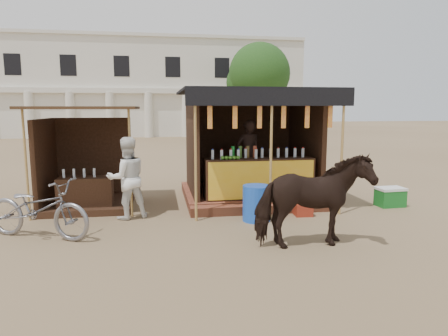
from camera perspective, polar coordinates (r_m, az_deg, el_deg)
name	(u,v)px	position (r m, az deg, el deg)	size (l,w,h in m)	color
ground	(239,244)	(7.09, 2.17, -10.75)	(120.00, 120.00, 0.00)	#846B4C
main_stall	(251,160)	(10.28, 3.87, 1.20)	(3.60, 3.61, 2.78)	#984F31
secondary_stall	(81,172)	(10.06, -19.71, -0.48)	(2.40, 2.40, 2.38)	#3C2215
cow	(313,201)	(6.84, 12.55, -4.66)	(0.87, 1.90, 1.61)	black
motorbike	(38,209)	(7.98, -25.01, -5.29)	(0.72, 2.08, 1.09)	gray
bystander	(127,178)	(8.70, -13.69, -1.41)	(0.85, 0.66, 1.75)	white
blue_barrel	(256,203)	(8.40, 4.65, -5.03)	(0.58, 0.58, 0.75)	blue
red_crate	(303,209)	(9.00, 11.18, -5.79)	(0.37, 0.36, 0.28)	maroon
cooler	(390,197)	(10.41, 22.65, -3.81)	(0.66, 0.47, 0.46)	#186D24
background_building	(149,89)	(36.54, -10.69, 10.99)	(26.00, 7.45, 8.18)	silver
tree	(256,76)	(29.67, 4.64, 12.96)	(4.50, 4.40, 7.00)	#382314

